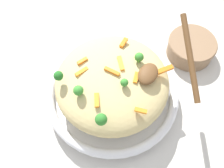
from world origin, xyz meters
The scene contains 19 objects.
ground_plane centered at (0.00, 0.00, 0.00)m, with size 2.40×2.40×0.00m, color beige.
serving_bowl centered at (0.00, 0.00, 0.03)m, with size 0.32×0.32×0.05m.
pasta_mound centered at (0.00, 0.00, 0.09)m, with size 0.26×0.26×0.08m, color #D1BA7A.
carrot_piece_0 centered at (0.06, -0.10, 0.12)m, with size 0.04×0.01×0.01m, color orange.
carrot_piece_1 centered at (-0.02, 0.06, 0.12)m, with size 0.03×0.01×0.01m, color orange.
carrot_piece_2 centered at (0.03, -0.01, 0.13)m, with size 0.04×0.01×0.01m, color orange.
carrot_piece_3 centered at (0.00, 0.00, 0.13)m, with size 0.04×0.01×0.01m, color orange.
carrot_piece_4 centered at (0.01, -0.05, 0.13)m, with size 0.03×0.01×0.01m, color orange.
carrot_piece_5 centered at (-0.07, 0.00, 0.12)m, with size 0.03×0.01×0.01m, color orange.
carrot_piece_6 centered at (0.00, 0.07, 0.12)m, with size 0.02×0.01×0.01m, color orange.
carrot_piece_7 centered at (0.09, 0.01, 0.12)m, with size 0.03×0.01×0.01m, color orange.
carrot_piece_8 centered at (-0.05, -0.09, 0.12)m, with size 0.02×0.01×0.01m, color orange.
broccoli_floret_0 centered at (0.05, -0.04, 0.14)m, with size 0.02×0.02×0.03m.
broccoli_floret_1 centered at (-0.07, 0.04, 0.13)m, with size 0.02×0.02×0.02m.
broccoli_floret_2 centered at (-0.11, -0.03, 0.13)m, with size 0.02×0.02×0.03m.
broccoli_floret_3 centered at (-0.06, 0.09, 0.13)m, with size 0.02×0.02×0.02m.
broccoli_floret_4 centered at (-0.02, -0.04, 0.14)m, with size 0.02×0.02×0.02m.
serving_spoon centered at (0.05, -0.10, 0.15)m, with size 0.15×0.14×0.09m.
companion_bowl centered at (0.22, -0.13, 0.03)m, with size 0.13×0.13×0.05m.
Camera 1 is at (-0.26, -0.13, 0.59)m, focal length 41.42 mm.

